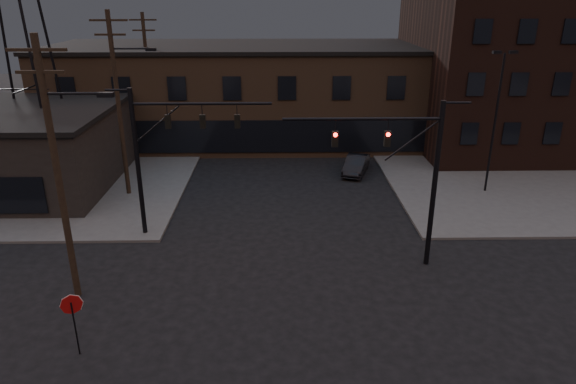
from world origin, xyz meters
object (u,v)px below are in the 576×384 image
object	(u,v)px
traffic_signal_near	(411,168)
parked_car_lot_a	(458,149)
stop_sign	(72,311)
traffic_signal_far	(161,146)
car_crossing	(356,165)
parked_car_lot_b	(491,148)

from	to	relation	value
traffic_signal_near	parked_car_lot_a	xyz separation A→B (m)	(8.18, 16.86, -4.07)
stop_sign	parked_car_lot_a	world-z (taller)	stop_sign
traffic_signal_near	parked_car_lot_a	distance (m)	19.18
traffic_signal_far	traffic_signal_near	bearing A→B (deg)	-16.17
parked_car_lot_a	car_crossing	world-z (taller)	parked_car_lot_a
parked_car_lot_b	stop_sign	bearing A→B (deg)	151.99
traffic_signal_near	stop_sign	distance (m)	15.17
parked_car_lot_b	parked_car_lot_a	bearing A→B (deg)	115.45
traffic_signal_near	car_crossing	bearing A→B (deg)	91.52
traffic_signal_far	parked_car_lot_b	bearing A→B (deg)	30.75
parked_car_lot_b	car_crossing	xyz separation A→B (m)	(-11.39, -3.64, -0.17)
traffic_signal_far	parked_car_lot_a	size ratio (longest dim) A/B	1.92
traffic_signal_near	car_crossing	world-z (taller)	traffic_signal_near
traffic_signal_near	traffic_signal_far	size ratio (longest dim) A/B	1.00
stop_sign	car_crossing	bearing A→B (deg)	57.10
stop_sign	car_crossing	size ratio (longest dim) A/B	0.62
traffic_signal_near	traffic_signal_far	distance (m)	12.57
stop_sign	parked_car_lot_a	bearing A→B (deg)	47.31
parked_car_lot_a	car_crossing	xyz separation A→B (m)	(-8.54, -3.26, -0.20)
parked_car_lot_a	parked_car_lot_b	size ratio (longest dim) A/B	0.88
parked_car_lot_a	car_crossing	distance (m)	9.14
traffic_signal_far	parked_car_lot_b	size ratio (longest dim) A/B	1.70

